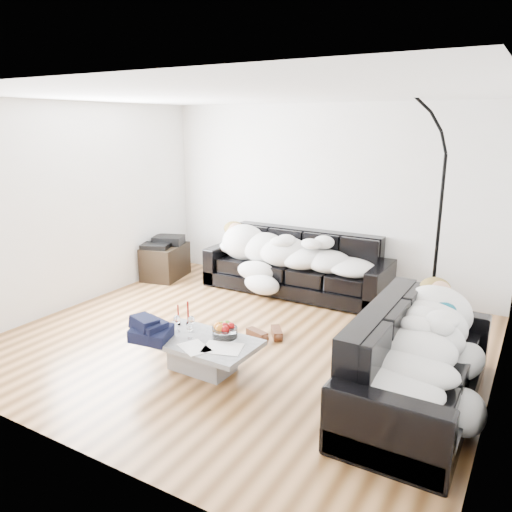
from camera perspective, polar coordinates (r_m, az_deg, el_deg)
The scene contains 24 objects.
ground at distance 5.61m, azimuth -1.57°, elevation -9.61°, with size 5.00×5.00×0.00m, color brown.
wall_back at distance 7.18m, azimuth 7.91°, elevation 6.57°, with size 5.00×0.02×2.60m, color silver.
wall_left at distance 6.84m, azimuth -19.83°, elevation 5.41°, with size 0.02×4.50×2.60m, color silver.
wall_right at distance 4.45m, azimuth 26.82°, elevation -0.07°, with size 0.02×4.50×2.60m, color silver.
ceiling at distance 5.11m, azimuth -1.78°, elevation 17.97°, with size 5.00×5.00×0.00m, color white.
sofa_back at distance 7.03m, azimuth 4.59°, elevation -0.82°, with size 2.60×0.90×0.85m, color black.
sofa_right at distance 4.47m, azimuth 18.13°, elevation -11.16°, with size 2.08×0.89×0.84m, color black.
sleeper_back at distance 6.93m, azimuth 4.45°, elevation 0.79°, with size 2.20×0.76×0.44m, color silver, non-canonical shape.
sleeper_right at distance 4.38m, azimuth 18.36°, elevation -8.60°, with size 1.78×0.75×0.44m, color silver, non-canonical shape.
teal_cushion at distance 4.95m, azimuth 19.37°, elevation -4.91°, with size 0.36×0.30×0.20m, color #0E5465.
coffee_table at distance 4.95m, azimuth -6.17°, elevation -11.14°, with size 1.09×0.64×0.32m, color #939699.
fruit_bowl at distance 4.89m, azimuth -3.60°, elevation -8.37°, with size 0.25×0.25×0.15m, color white.
wine_glass_a at distance 5.03m, azimuth -7.39°, elevation -7.74°, with size 0.07×0.07×0.17m, color white.
wine_glass_b at distance 5.05m, azimuth -9.01°, elevation -7.66°, with size 0.07×0.07×0.17m, color white.
wine_glass_c at distance 4.89m, azimuth -7.56°, elevation -8.55°, with size 0.06×0.06×0.15m, color white.
candle_left at distance 5.21m, azimuth -8.88°, elevation -6.69°, with size 0.04×0.04×0.21m, color maroon.
candle_right at distance 5.20m, azimuth -7.77°, elevation -6.49°, with size 0.05×0.05×0.25m, color maroon.
newspaper_a at distance 4.69m, azimuth -3.82°, elevation -10.42°, with size 0.36×0.27×0.01m, color silver.
newspaper_b at distance 4.72m, azimuth -7.04°, elevation -10.31°, with size 0.31×0.22×0.01m, color silver.
navy_jacket at distance 4.91m, azimuth -12.16°, elevation -7.35°, with size 0.39×0.32×0.19m, color black, non-canonical shape.
shoes at distance 5.65m, azimuth 1.17°, elevation -8.82°, with size 0.46×0.34×0.11m, color #472311, non-canonical shape.
av_cabinet at distance 7.85m, azimuth -10.33°, elevation -0.62°, with size 0.51×0.74×0.51m, color black.
stereo at distance 7.77m, azimuth -10.44°, elevation 1.65°, with size 0.44×0.34×0.13m, color black.
floor_lamp at distance 6.01m, azimuth 20.20°, elevation 3.44°, with size 0.89×0.36×2.45m, color black, non-canonical shape.
Camera 1 is at (2.70, -4.33, 2.33)m, focal length 35.00 mm.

